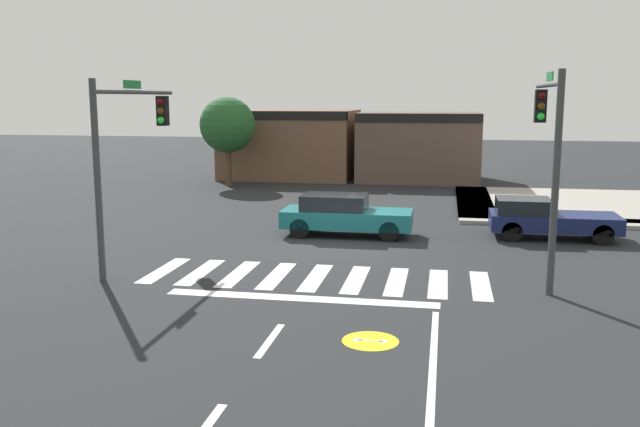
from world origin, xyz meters
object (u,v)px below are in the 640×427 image
(traffic_signal_southeast, at_px, (549,136))
(car_navy, at_px, (546,218))
(roadside_tree, at_px, (227,125))
(traffic_signal_southwest, at_px, (130,136))
(car_teal, at_px, (344,215))

(traffic_signal_southeast, relative_size, car_navy, 1.28)
(traffic_signal_southeast, xyz_separation_m, car_navy, (0.88, 5.68, -3.16))
(roadside_tree, bearing_deg, traffic_signal_southeast, -50.15)
(traffic_signal_southeast, distance_m, roadside_tree, 22.76)
(traffic_signal_southwest, distance_m, roadside_tree, 18.12)
(traffic_signal_southwest, xyz_separation_m, car_navy, (12.55, 6.09, -3.08))
(traffic_signal_southeast, height_order, traffic_signal_southwest, traffic_signal_southeast)
(traffic_signal_southwest, height_order, roadside_tree, traffic_signal_southwest)
(traffic_signal_southeast, bearing_deg, car_navy, -8.78)
(car_teal, bearing_deg, traffic_signal_southwest, -135.99)
(roadside_tree, bearing_deg, car_teal, -56.28)
(car_teal, distance_m, car_navy, 7.11)
(traffic_signal_southeast, relative_size, roadside_tree, 1.13)
(traffic_signal_southwest, relative_size, car_teal, 1.17)
(traffic_signal_southwest, height_order, car_navy, traffic_signal_southwest)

